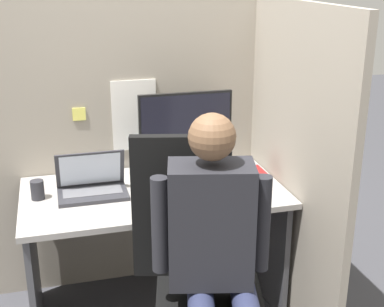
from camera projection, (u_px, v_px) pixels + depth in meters
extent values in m
cube|color=gray|center=(140.00, 146.00, 3.10)|extent=(1.85, 0.04, 1.68)
cube|color=white|center=(134.00, 115.00, 3.01)|extent=(0.25, 0.01, 0.40)
cube|color=#F4EA66|center=(79.00, 114.00, 2.92)|extent=(0.07, 0.01, 0.07)
cube|color=gray|center=(284.00, 162.00, 2.86)|extent=(0.04, 1.36, 1.68)
cube|color=#9E9993|center=(154.00, 193.00, 2.80)|extent=(1.35, 0.72, 0.03)
cube|color=#4C4C51|center=(33.00, 270.00, 2.76)|extent=(0.03, 0.61, 0.69)
cube|color=#4C4C51|center=(264.00, 239.00, 3.08)|extent=(0.03, 0.61, 0.69)
cube|color=#236BAD|center=(186.00, 170.00, 2.99)|extent=(0.35, 0.23, 0.05)
cylinder|color=black|center=(186.00, 165.00, 2.98)|extent=(0.21, 0.21, 0.01)
cylinder|color=black|center=(186.00, 158.00, 2.97)|extent=(0.04, 0.04, 0.07)
cube|color=black|center=(186.00, 124.00, 2.91)|extent=(0.52, 0.02, 0.35)
cube|color=black|center=(186.00, 124.00, 2.89)|extent=(0.49, 0.00, 0.33)
cube|color=#2D2D33|center=(93.00, 194.00, 2.72)|extent=(0.35, 0.21, 0.02)
cube|color=#5B5B60|center=(92.00, 191.00, 2.73)|extent=(0.30, 0.12, 0.00)
cube|color=#2D2D33|center=(90.00, 169.00, 2.74)|extent=(0.35, 0.08, 0.21)
cube|color=silver|center=(90.00, 169.00, 2.74)|extent=(0.31, 0.06, 0.18)
ellipsoid|color=silver|center=(139.00, 192.00, 2.72)|extent=(0.07, 0.05, 0.04)
cube|color=#A31919|center=(259.00, 175.00, 2.92)|extent=(0.04, 0.15, 0.06)
cone|color=orange|center=(212.00, 198.00, 2.64)|extent=(0.05, 0.10, 0.05)
cylinder|color=green|center=(208.00, 193.00, 2.69)|extent=(0.03, 0.02, 0.03)
cube|color=black|center=(181.00, 207.00, 2.37)|extent=(0.44, 0.15, 0.67)
cylinder|color=#282D4C|center=(201.00, 304.00, 2.16)|extent=(0.18, 0.31, 0.11)
cylinder|color=#282D4C|center=(245.00, 304.00, 2.16)|extent=(0.18, 0.31, 0.11)
cube|color=#232328|center=(211.00, 224.00, 2.15)|extent=(0.38, 0.27, 0.51)
sphere|color=brown|center=(212.00, 137.00, 2.02)|extent=(0.19, 0.19, 0.19)
cylinder|color=#232328|center=(160.00, 225.00, 2.14)|extent=(0.07, 0.07, 0.41)
cylinder|color=#232328|center=(262.00, 224.00, 2.15)|extent=(0.07, 0.07, 0.41)
cylinder|color=#28282D|center=(37.00, 190.00, 2.67)|extent=(0.07, 0.07, 0.10)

